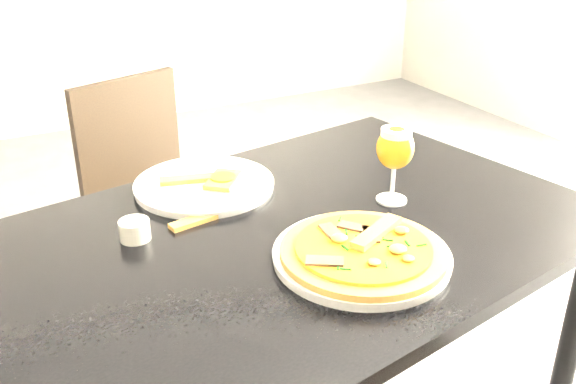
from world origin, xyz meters
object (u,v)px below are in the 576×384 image
dining_table (296,266)px  pizza (363,250)px  beer_glass (395,148)px  chair_far (154,199)px

dining_table → pizza: 0.21m
beer_glass → chair_far: bearing=109.7°
dining_table → beer_glass: bearing=-7.5°
dining_table → chair_far: size_ratio=1.58×
pizza → beer_glass: beer_glass is taller
dining_table → chair_far: 0.87m
chair_far → pizza: chair_far is taller
chair_far → beer_glass: beer_glass is taller
dining_table → pizza: size_ratio=4.42×
beer_glass → dining_table: bearing=-177.5°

